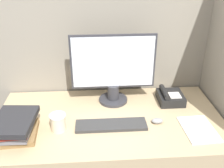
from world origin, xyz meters
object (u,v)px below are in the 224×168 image
coffee_cup (58,122)px  desk_telephone (170,97)px  keyboard (111,125)px  monitor (113,70)px  mouse (157,121)px  book_stack (16,127)px

coffee_cup → desk_telephone: size_ratio=0.56×
coffee_cup → desk_telephone: (0.77, 0.28, -0.02)m
coffee_cup → desk_telephone: coffee_cup is taller
keyboard → coffee_cup: (-0.33, -0.01, 0.04)m
keyboard → coffee_cup: size_ratio=4.11×
desk_telephone → monitor: bearing=174.2°
monitor → coffee_cup: monitor is taller
keyboard → desk_telephone: (0.45, 0.27, 0.03)m
keyboard → mouse: mouse is taller
monitor → keyboard: size_ratio=1.31×
mouse → coffee_cup: 0.62m
mouse → coffee_cup: size_ratio=0.69×
book_stack → desk_telephone: (1.01, 0.33, -0.03)m
monitor → keyboard: monitor is taller
monitor → coffee_cup: bearing=-137.9°
keyboard → coffee_cup: 0.33m
mouse → book_stack: bearing=-175.5°
keyboard → desk_telephone: bearing=31.4°
book_stack → mouse: bearing=4.5°
coffee_cup → book_stack: bearing=-170.2°
monitor → desk_telephone: monitor is taller
book_stack → desk_telephone: size_ratio=1.61×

